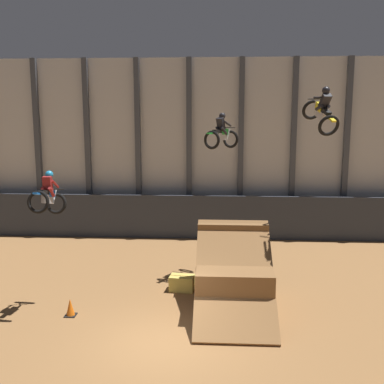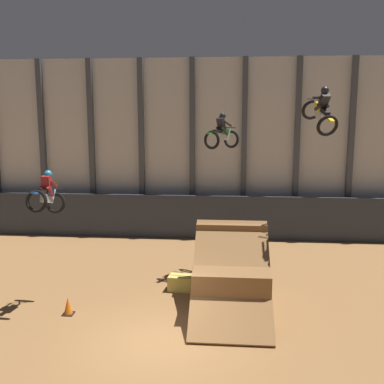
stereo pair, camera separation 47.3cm
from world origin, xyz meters
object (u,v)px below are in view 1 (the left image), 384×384
dirt_ramp (233,278)px  traffic_cone_near_ramp (70,308)px  rider_bike_right_air (322,111)px  hay_bale_trackside (182,283)px  rider_bike_center_air (221,134)px  rider_bike_left_air (48,196)px

dirt_ramp → traffic_cone_near_ramp: size_ratio=7.31×
rider_bike_right_air → hay_bale_trackside: bearing=162.2°
rider_bike_center_air → traffic_cone_near_ramp: 8.68m
rider_bike_left_air → dirt_ramp: bearing=7.6°
dirt_ramp → rider_bike_center_air: size_ratio=2.50×
rider_bike_left_air → rider_bike_right_air: rider_bike_right_air is taller
dirt_ramp → rider_bike_right_air: rider_bike_right_air is taller
dirt_ramp → hay_bale_trackside: dirt_ramp is taller
rider_bike_left_air → rider_bike_center_air: (5.73, 3.92, 1.89)m
rider_bike_center_air → rider_bike_right_air: (3.35, -2.59, 0.87)m
rider_bike_right_air → traffic_cone_near_ramp: size_ratio=3.28×
rider_bike_right_air → traffic_cone_near_ramp: rider_bike_right_air is taller
rider_bike_center_air → dirt_ramp: bearing=-49.7°
dirt_ramp → rider_bike_right_air: (2.91, 0.83, 5.64)m
rider_bike_left_air → hay_bale_trackside: 5.83m
rider_bike_right_air → traffic_cone_near_ramp: bearing=-179.7°
rider_bike_right_air → hay_bale_trackside: (-4.78, 0.34, -6.33)m
traffic_cone_near_ramp → rider_bike_right_air: bearing=13.9°
dirt_ramp → traffic_cone_near_ramp: (-5.34, -1.22, -0.68)m
rider_bike_center_air → traffic_cone_near_ramp: rider_bike_center_air is taller
rider_bike_right_air → rider_bike_left_air: bearing=174.6°
rider_bike_center_air → hay_bale_trackside: bearing=-89.4°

